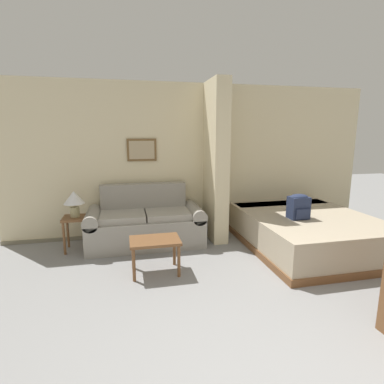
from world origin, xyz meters
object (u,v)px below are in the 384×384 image
Objects in this scene: bed at (307,231)px; backpack at (299,206)px; table_lamp at (74,199)px; coffee_table at (155,244)px; couch at (145,223)px.

backpack is (-0.27, -0.13, 0.45)m from bed.
table_lamp reaches higher than bed.
table_lamp is at bearing 169.36° from bed.
table_lamp is (-1.10, 1.02, 0.41)m from coffee_table.
table_lamp is 0.18× the size of bed.
bed is at bearing 8.60° from coffee_table.
bed is (3.51, -0.66, -0.53)m from table_lamp.
table_lamp reaches higher than backpack.
couch is 2.91× the size of coffee_table.
bed is 0.54m from backpack.
coffee_table is at bearing -87.42° from couch.
couch is at bearing 92.58° from coffee_table.
table_lamp is at bearing 136.95° from coffee_table.
coffee_table is at bearing -173.87° from backpack.
couch is at bearing 158.86° from backpack.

